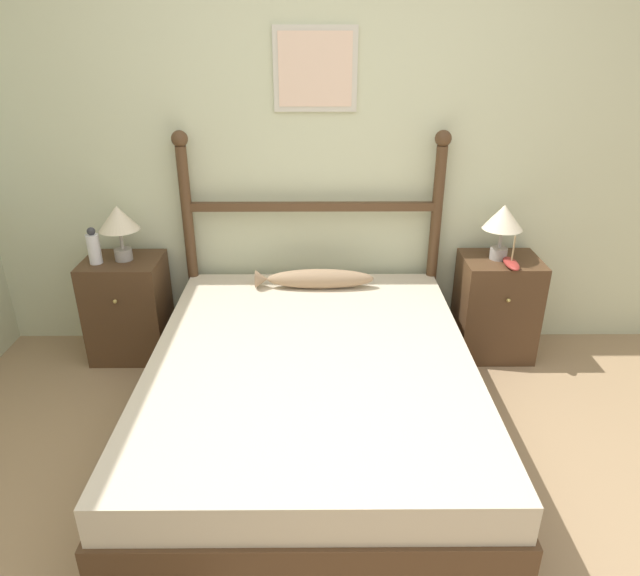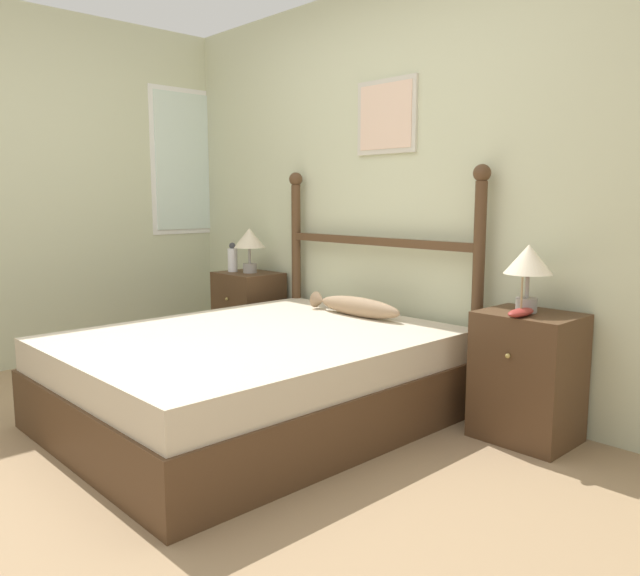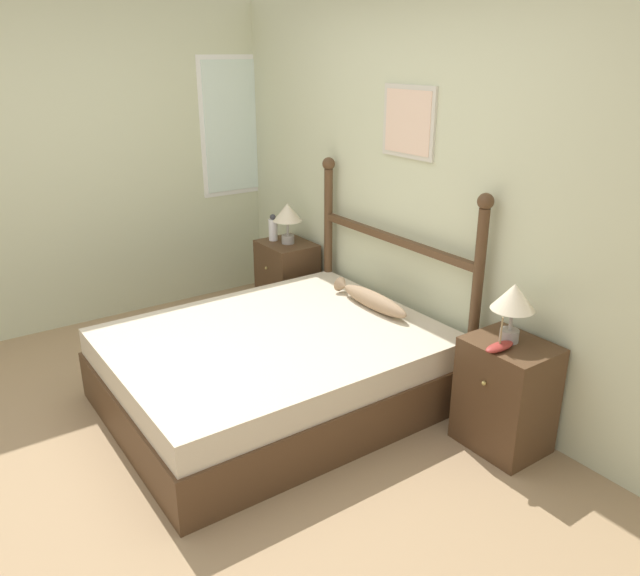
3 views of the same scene
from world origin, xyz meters
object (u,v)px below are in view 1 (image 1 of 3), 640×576
at_px(nightstand_right, 496,307).
at_px(table_lamp_left, 118,221).
at_px(model_boat, 511,263).
at_px(table_lamp_right, 503,220).
at_px(fish_pillow, 315,279).
at_px(bed, 312,396).
at_px(nightstand_left, 129,308).
at_px(bottle, 94,247).

height_order(nightstand_right, table_lamp_left, table_lamp_left).
height_order(nightstand_right, model_boat, model_boat).
distance_m(table_lamp_right, model_boat, 0.26).
xyz_separation_m(nightstand_right, fish_pillow, (-1.14, -0.06, 0.22)).
bearing_deg(bed, fish_pillow, 88.58).
bearing_deg(table_lamp_left, model_boat, -3.07).
xyz_separation_m(nightstand_right, model_boat, (0.01, -0.12, 0.35)).
bearing_deg(fish_pillow, bed, -91.42).
height_order(nightstand_left, model_boat, model_boat).
height_order(nightstand_right, table_lamp_right, table_lamp_right).
relative_size(model_boat, fish_pillow, 0.28).
height_order(model_boat, fish_pillow, model_boat).
xyz_separation_m(bed, fish_pillow, (0.02, 0.77, 0.31)).
bearing_deg(fish_pillow, nightstand_right, 2.78).
bearing_deg(model_boat, bottle, 178.32).
distance_m(bottle, model_boat, 2.47).
xyz_separation_m(bed, bottle, (-1.29, 0.78, 0.51)).
relative_size(nightstand_right, fish_pillow, 0.91).
bearing_deg(model_boat, table_lamp_left, 176.93).
distance_m(table_lamp_left, table_lamp_right, 2.27).
distance_m(bed, fish_pillow, 0.83).
relative_size(table_lamp_right, fish_pillow, 0.47).
bearing_deg(bottle, table_lamp_left, 19.00).
xyz_separation_m(table_lamp_right, bottle, (-2.42, -0.05, -0.14)).
relative_size(table_lamp_left, fish_pillow, 0.47).
xyz_separation_m(nightstand_right, table_lamp_left, (-2.30, 0.00, 0.57)).
height_order(bottle, fish_pillow, bottle).
xyz_separation_m(table_lamp_left, bottle, (-0.15, -0.05, -0.14)).
xyz_separation_m(bed, model_boat, (1.17, 0.71, 0.43)).
bearing_deg(nightstand_left, fish_pillow, -2.69).
distance_m(nightstand_left, fish_pillow, 1.20).
distance_m(bed, bottle, 1.59).
bearing_deg(bottle, model_boat, -1.68).
bearing_deg(fish_pillow, table_lamp_right, 3.08).
height_order(bed, table_lamp_left, table_lamp_left).
relative_size(nightstand_right, table_lamp_right, 1.92).
distance_m(bed, table_lamp_right, 1.55).
bearing_deg(nightstand_left, table_lamp_left, 6.74).
xyz_separation_m(nightstand_left, model_boat, (2.33, -0.12, 0.35)).
xyz_separation_m(nightstand_right, bottle, (-2.45, -0.05, 0.43)).
relative_size(nightstand_right, bottle, 2.90).
bearing_deg(table_lamp_left, bed, -36.10).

